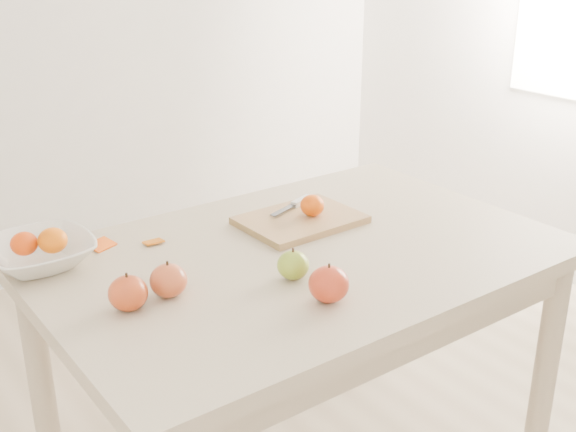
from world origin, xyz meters
TOP-DOWN VIEW (x-y plane):
  - table at (0.00, 0.00)m, footprint 1.20×0.80m
  - cutting_board at (0.10, 0.13)m, footprint 0.30×0.22m
  - board_tangerine at (0.13, 0.12)m, footprint 0.06×0.06m
  - fruit_bowl at (-0.52, 0.28)m, footprint 0.24×0.24m
  - bowl_tangerine_near at (-0.54, 0.29)m, footprint 0.06×0.06m
  - bowl_tangerine_far at (-0.49, 0.26)m, footprint 0.06×0.06m
  - orange_peel_a at (-0.37, 0.29)m, footprint 0.07×0.06m
  - orange_peel_b at (-0.26, 0.24)m, footprint 0.05×0.04m
  - paring_knife at (0.15, 0.20)m, footprint 0.17×0.07m
  - apple_green at (-0.10, -0.11)m, footprint 0.07×0.07m
  - apple_red_c at (-0.10, -0.23)m, footprint 0.08×0.08m
  - apple_red_b at (-0.44, -0.02)m, footprint 0.08×0.08m
  - apple_red_d at (-0.35, -0.02)m, footprint 0.08×0.08m

SIDE VIEW (x-z plane):
  - table at x=0.00m, z-range 0.28..1.03m
  - orange_peel_a at x=-0.37m, z-range 0.75..0.76m
  - orange_peel_b at x=-0.26m, z-range 0.75..0.76m
  - cutting_board at x=0.10m, z-range 0.75..0.77m
  - paring_knife at x=0.15m, z-range 0.77..0.78m
  - fruit_bowl at x=-0.52m, z-range 0.75..0.81m
  - apple_green at x=-0.10m, z-range 0.75..0.81m
  - apple_red_d at x=-0.35m, z-range 0.75..0.82m
  - apple_red_b at x=-0.44m, z-range 0.75..0.82m
  - apple_red_c at x=-0.10m, z-range 0.75..0.82m
  - board_tangerine at x=0.13m, z-range 0.77..0.82m
  - bowl_tangerine_near at x=-0.54m, z-range 0.78..0.83m
  - bowl_tangerine_far at x=-0.49m, z-range 0.78..0.84m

